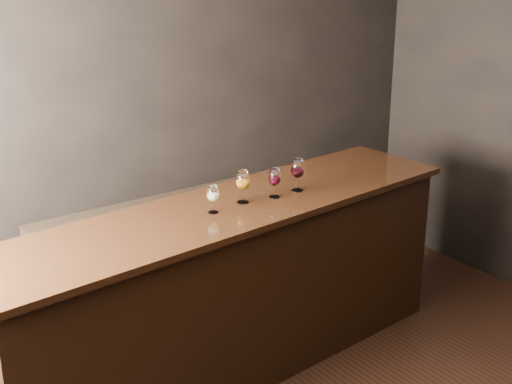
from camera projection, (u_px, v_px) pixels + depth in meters
room_shell at (322, 146)px, 3.38m from camera, size 5.02×4.52×2.81m
bar_counter at (228, 294)px, 4.62m from camera, size 3.26×0.95×1.13m
bar_top at (227, 210)px, 4.43m from camera, size 3.37×1.03×0.04m
back_bar_shelf at (194, 251)px, 5.53m from camera, size 2.49×0.40×0.90m
glass_white at (213, 194)px, 4.28m from camera, size 0.07×0.07×0.17m
glass_amber at (243, 181)px, 4.44m from camera, size 0.09×0.09×0.21m
glass_red_a at (275, 178)px, 4.54m from camera, size 0.08×0.08×0.19m
glass_red_b at (298, 169)px, 4.65m from camera, size 0.09×0.09×0.22m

